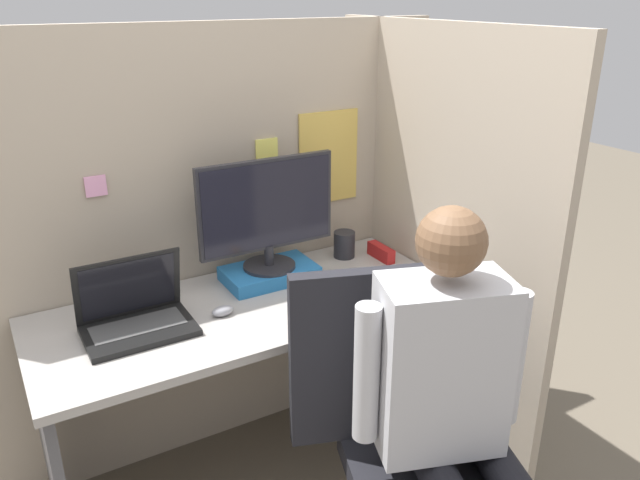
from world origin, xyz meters
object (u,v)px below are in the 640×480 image
(monitor, at_px, (267,211))
(office_chair, at_px, (402,439))
(laptop, at_px, (136,317))
(coffee_mug, at_px, (344,244))
(stapler, at_px, (381,252))
(paper_box, at_px, (270,273))
(person, at_px, (458,402))
(carrot_toy, at_px, (305,310))

(monitor, relative_size, office_chair, 0.51)
(laptop, distance_m, office_chair, 0.90)
(office_chair, distance_m, coffee_mug, 0.89)
(laptop, relative_size, stapler, 2.38)
(paper_box, height_order, coffee_mug, coffee_mug)
(office_chair, distance_m, person, 0.27)
(carrot_toy, height_order, office_chair, office_chair)
(person, relative_size, coffee_mug, 11.94)
(paper_box, height_order, office_chair, office_chair)
(stapler, distance_m, coffee_mug, 0.15)
(paper_box, distance_m, carrot_toy, 0.31)
(monitor, bearing_deg, carrot_toy, -93.40)
(laptop, bearing_deg, paper_box, 13.14)
(monitor, xyz_separation_m, office_chair, (0.06, -0.75, -0.50))
(laptop, height_order, coffee_mug, laptop)
(laptop, distance_m, coffee_mug, 0.90)
(person, bearing_deg, coffee_mug, 75.87)
(monitor, distance_m, carrot_toy, 0.40)
(laptop, relative_size, person, 0.27)
(paper_box, distance_m, monitor, 0.24)
(laptop, bearing_deg, coffee_mug, 10.75)
(monitor, bearing_deg, office_chair, -85.18)
(paper_box, distance_m, office_chair, 0.79)
(laptop, xyz_separation_m, carrot_toy, (0.51, -0.19, -0.03))
(person, bearing_deg, office_chair, 109.21)
(stapler, relative_size, office_chair, 0.14)
(paper_box, relative_size, monitor, 0.65)
(monitor, bearing_deg, coffee_mug, 6.70)
(office_chair, bearing_deg, laptop, 133.30)
(carrot_toy, distance_m, office_chair, 0.51)
(paper_box, height_order, carrot_toy, paper_box)
(stapler, bearing_deg, coffee_mug, 141.76)
(monitor, bearing_deg, laptop, -166.57)
(person, bearing_deg, paper_box, 97.40)
(stapler, xyz_separation_m, person, (-0.36, -0.86, -0.04))
(stapler, height_order, carrot_toy, stapler)
(laptop, distance_m, stapler, 1.00)
(monitor, relative_size, person, 0.41)
(carrot_toy, bearing_deg, monitor, 86.60)
(person, bearing_deg, carrot_toy, 102.86)
(laptop, height_order, office_chair, office_chair)
(person, bearing_deg, stapler, 67.45)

